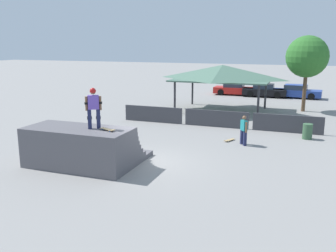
% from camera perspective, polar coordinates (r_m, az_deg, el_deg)
% --- Properties ---
extents(ground_plane, '(160.00, 160.00, 0.00)m').
position_cam_1_polar(ground_plane, '(16.70, -3.87, -5.61)').
color(ground_plane, gray).
extents(quarter_pipe_ramp, '(4.57, 3.71, 1.70)m').
position_cam_1_polar(quarter_pipe_ramp, '(16.62, -12.86, -3.25)').
color(quarter_pipe_ramp, '#565459').
rests_on(quarter_pipe_ramp, ground).
extents(skater_on_deck, '(0.69, 0.53, 1.70)m').
position_cam_1_polar(skater_on_deck, '(15.71, -11.30, 3.10)').
color(skater_on_deck, '#1E2347').
rests_on(skater_on_deck, quarter_pipe_ramp).
extents(skateboard_on_deck, '(0.79, 0.48, 0.09)m').
position_cam_1_polar(skateboard_on_deck, '(15.41, -9.16, -0.50)').
color(skateboard_on_deck, blue).
rests_on(skateboard_on_deck, quarter_pipe_ramp).
extents(bystander_walking, '(0.45, 0.56, 1.55)m').
position_cam_1_polar(bystander_walking, '(19.71, 11.48, -0.41)').
color(bystander_walking, '#1E2347').
rests_on(bystander_walking, ground).
extents(skateboard_on_ground, '(0.51, 0.79, 0.09)m').
position_cam_1_polar(skateboard_on_ground, '(20.51, 9.33, -2.12)').
color(skateboard_on_ground, silver).
rests_on(skateboard_on_ground, ground).
extents(barrier_fence, '(12.65, 0.12, 1.05)m').
position_cam_1_polar(barrier_fence, '(23.76, 7.36, 1.12)').
color(barrier_fence, '#3D3D42').
rests_on(barrier_fence, ground).
extents(pavilion_shelter, '(7.21, 5.40, 3.55)m').
position_cam_1_polar(pavilion_shelter, '(29.20, 8.31, 8.04)').
color(pavilion_shelter, '#2D2D33').
rests_on(pavilion_shelter, ground).
extents(tree_beside_pavilion, '(3.15, 3.15, 5.76)m').
position_cam_1_polar(tree_beside_pavilion, '(30.51, 20.44, 9.85)').
color(tree_beside_pavilion, brown).
rests_on(tree_beside_pavilion, ground).
extents(trash_bin, '(0.52, 0.52, 0.85)m').
position_cam_1_polar(trash_bin, '(21.99, 20.48, -0.78)').
color(trash_bin, '#385B3D').
rests_on(trash_bin, ground).
extents(parked_car_red, '(4.14, 1.80, 1.27)m').
position_cam_1_polar(parked_car_red, '(38.78, 10.12, 5.57)').
color(parked_car_red, red).
rests_on(parked_car_red, ground).
extents(parked_car_black, '(4.17, 1.76, 1.27)m').
position_cam_1_polar(parked_car_black, '(38.02, 14.48, 5.23)').
color(parked_car_black, black).
rests_on(parked_car_black, ground).
extents(parked_car_blue, '(4.57, 2.00, 1.27)m').
position_cam_1_polar(parked_car_blue, '(38.11, 19.00, 4.96)').
color(parked_car_blue, navy).
rests_on(parked_car_blue, ground).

